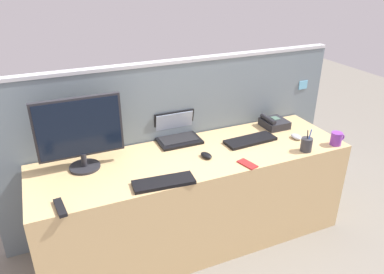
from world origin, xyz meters
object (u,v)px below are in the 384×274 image
at_px(keyboard_main, 164,182).
at_px(computer_mouse_left_hand, 206,155).
at_px(tv_remote, 60,208).
at_px(computer_mouse_right_hand, 296,137).
at_px(pen_cup, 306,144).
at_px(desk_phone, 274,123).
at_px(keyboard_spare, 250,140).
at_px(cell_phone_red_case, 247,164).
at_px(laptop, 177,133).
at_px(desktop_monitor, 80,131).
at_px(coffee_mug, 336,139).

xyz_separation_m(keyboard_main, computer_mouse_left_hand, (0.38, 0.20, 0.01)).
relative_size(keyboard_main, tv_remote, 2.22).
relative_size(computer_mouse_right_hand, computer_mouse_left_hand, 1.00).
bearing_deg(computer_mouse_right_hand, pen_cup, -113.32).
distance_m(desk_phone, keyboard_main, 1.19).
bearing_deg(computer_mouse_right_hand, keyboard_main, -175.18).
relative_size(keyboard_spare, cell_phone_red_case, 2.85).
height_order(desk_phone, computer_mouse_right_hand, desk_phone).
distance_m(laptop, cell_phone_red_case, 0.62).
bearing_deg(keyboard_main, pen_cup, 5.34).
xyz_separation_m(desktop_monitor, computer_mouse_left_hand, (0.79, -0.20, -0.25)).
distance_m(laptop, desk_phone, 0.82).
bearing_deg(desktop_monitor, keyboard_spare, -5.15).
height_order(pen_cup, coffee_mug, pen_cup).
relative_size(computer_mouse_right_hand, pen_cup, 0.57).
bearing_deg(keyboard_spare, desk_phone, 23.12).
relative_size(laptop, computer_mouse_left_hand, 3.16).
height_order(computer_mouse_right_hand, cell_phone_red_case, computer_mouse_right_hand).
height_order(desk_phone, computer_mouse_left_hand, desk_phone).
height_order(desktop_monitor, desk_phone, desktop_monitor).
bearing_deg(keyboard_spare, computer_mouse_right_hand, -18.40).
bearing_deg(computer_mouse_left_hand, keyboard_main, -164.22).
xyz_separation_m(desktop_monitor, desk_phone, (1.52, 0.05, -0.23)).
bearing_deg(pen_cup, coffee_mug, -1.72).
distance_m(pen_cup, coffee_mug, 0.27).
height_order(desk_phone, coffee_mug, same).
relative_size(keyboard_spare, tv_remote, 2.34).
height_order(keyboard_main, cell_phone_red_case, keyboard_main).
bearing_deg(desk_phone, laptop, 173.08).
height_order(computer_mouse_left_hand, cell_phone_red_case, computer_mouse_left_hand).
relative_size(keyboard_spare, computer_mouse_left_hand, 3.97).
bearing_deg(laptop, tv_remote, -148.51).
relative_size(desktop_monitor, desk_phone, 2.73).
distance_m(computer_mouse_right_hand, cell_phone_red_case, 0.58).
relative_size(keyboard_main, pen_cup, 2.17).
relative_size(desktop_monitor, cell_phone_red_case, 3.88).
distance_m(desktop_monitor, pen_cup, 1.55).
distance_m(desktop_monitor, computer_mouse_right_hand, 1.58).
xyz_separation_m(desk_phone, computer_mouse_left_hand, (-0.73, -0.25, -0.02)).
distance_m(tv_remote, coffee_mug, 1.95).
relative_size(desktop_monitor, computer_mouse_right_hand, 5.41).
xyz_separation_m(keyboard_spare, pen_cup, (0.28, -0.29, 0.04)).
bearing_deg(computer_mouse_left_hand, desktop_monitor, 154.32).
relative_size(keyboard_main, keyboard_spare, 0.95).
distance_m(computer_mouse_right_hand, pen_cup, 0.20).
distance_m(computer_mouse_left_hand, pen_cup, 0.72).
xyz_separation_m(laptop, coffee_mug, (1.04, -0.55, -0.00)).
xyz_separation_m(keyboard_main, computer_mouse_right_hand, (1.14, 0.19, 0.01)).
height_order(laptop, computer_mouse_left_hand, laptop).
relative_size(tv_remote, coffee_mug, 1.43).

